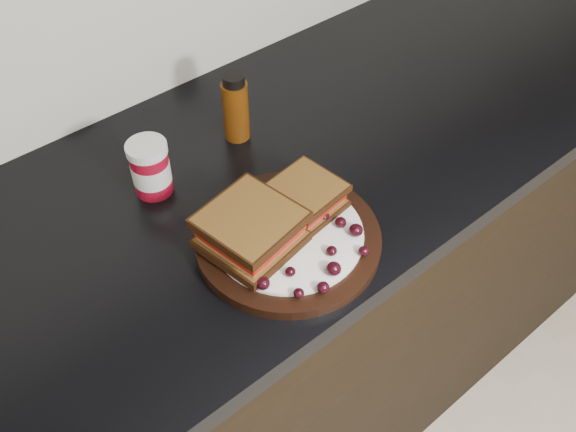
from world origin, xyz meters
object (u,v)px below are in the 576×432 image
at_px(plate, 288,239).
at_px(oil_bottle, 235,107).
at_px(condiment_jar, 150,168).
at_px(sandwich_left, 251,230).

relative_size(plate, oil_bottle, 2.20).
distance_m(plate, condiment_jar, 0.25).
height_order(sandwich_left, oil_bottle, oil_bottle).
distance_m(plate, sandwich_left, 0.07).
bearing_deg(plate, condiment_jar, 112.29).
bearing_deg(oil_bottle, condiment_jar, -172.64).
xyz_separation_m(plate, condiment_jar, (-0.09, 0.23, 0.04)).
bearing_deg(sandwich_left, oil_bottle, 47.65).
distance_m(condiment_jar, oil_bottle, 0.19).
distance_m(plate, oil_bottle, 0.27).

